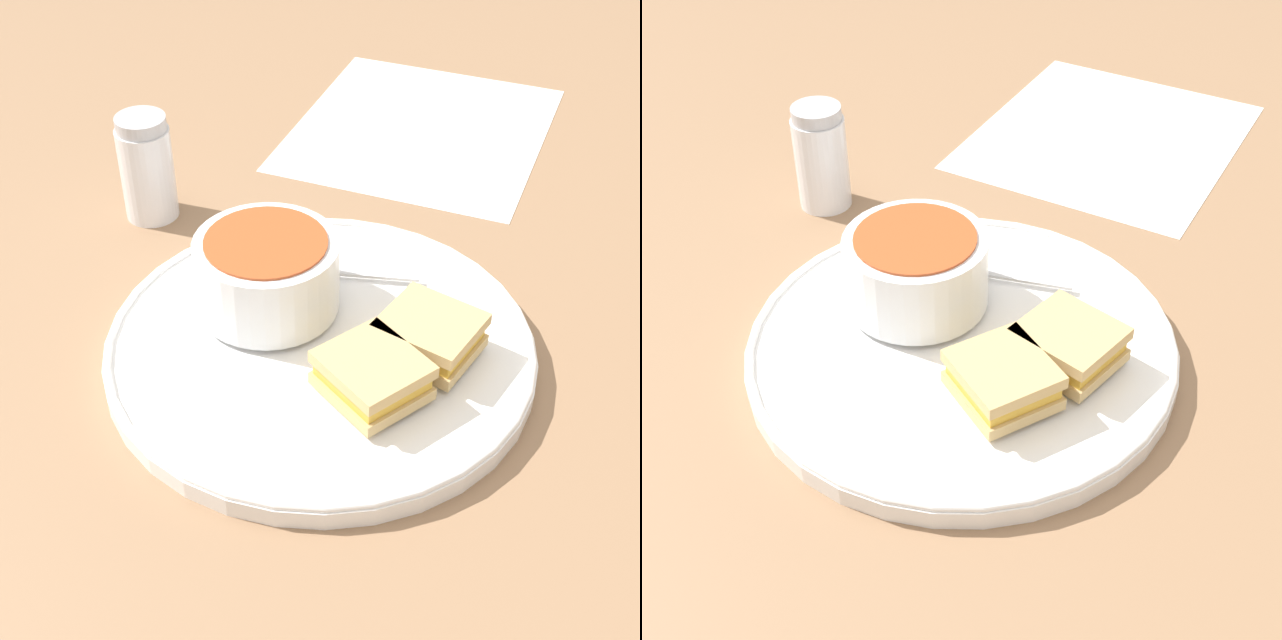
% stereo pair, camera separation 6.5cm
% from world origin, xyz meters
% --- Properties ---
extents(ground_plane, '(2.40, 2.40, 0.00)m').
position_xyz_m(ground_plane, '(0.00, 0.00, 0.00)').
color(ground_plane, '#8E6B4C').
extents(plate, '(0.32, 0.32, 0.02)m').
position_xyz_m(plate, '(0.00, 0.00, 0.01)').
color(plate, white).
rests_on(plate, ground_plane).
extents(soup_bowl, '(0.11, 0.11, 0.06)m').
position_xyz_m(soup_bowl, '(0.06, -0.00, 0.05)').
color(soup_bowl, white).
rests_on(soup_bowl, plate).
extents(spoon, '(0.11, 0.09, 0.01)m').
position_xyz_m(spoon, '(0.07, -0.05, 0.02)').
color(spoon, silver).
rests_on(spoon, plate).
extents(sandwich_half_near, '(0.07, 0.07, 0.03)m').
position_xyz_m(sandwich_half_near, '(-0.07, 0.02, 0.03)').
color(sandwich_half_near, tan).
rests_on(sandwich_half_near, plate).
extents(sandwich_half_far, '(0.07, 0.07, 0.03)m').
position_xyz_m(sandwich_half_far, '(-0.07, -0.04, 0.03)').
color(sandwich_half_far, tan).
rests_on(sandwich_half_far, plate).
extents(salt_shaker, '(0.05, 0.05, 0.10)m').
position_xyz_m(salt_shaker, '(0.25, -0.03, 0.05)').
color(salt_shaker, silver).
rests_on(salt_shaker, ground_plane).
extents(menu_sheet, '(0.34, 0.36, 0.00)m').
position_xyz_m(menu_sheet, '(0.17, -0.33, 0.00)').
color(menu_sheet, white).
rests_on(menu_sheet, ground_plane).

